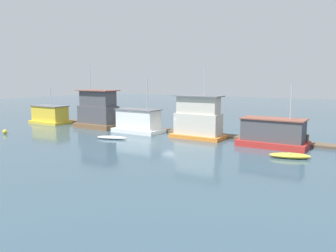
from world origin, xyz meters
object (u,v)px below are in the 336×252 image
(dinghy_white, at_px, (112,137))
(mooring_post_near_right, at_px, (193,129))
(houseboat_red, at_px, (273,133))
(houseboat_brown, at_px, (98,111))
(mooring_post_near_left, at_px, (308,141))
(mooring_post_centre, at_px, (82,119))
(dinghy_yellow, at_px, (290,156))
(buoy_yellow, at_px, (5,132))
(houseboat_white, at_px, (138,122))
(houseboat_orange, at_px, (198,119))
(houseboat_yellow, at_px, (50,115))

(dinghy_white, relative_size, mooring_post_near_right, 2.26)
(houseboat_red, bearing_deg, houseboat_brown, 179.34)
(mooring_post_near_left, height_order, mooring_post_centre, mooring_post_centre)
(dinghy_yellow, height_order, buoy_yellow, buoy_yellow)
(houseboat_brown, relative_size, dinghy_yellow, 2.49)
(houseboat_brown, distance_m, houseboat_white, 8.10)
(mooring_post_near_left, distance_m, mooring_post_centre, 34.69)
(houseboat_brown, distance_m, houseboat_orange, 17.14)
(dinghy_yellow, xyz_separation_m, mooring_post_near_left, (0.50, 6.09, 0.46))
(buoy_yellow, bearing_deg, dinghy_yellow, 9.96)
(houseboat_yellow, bearing_deg, mooring_post_near_left, 2.85)
(houseboat_orange, distance_m, houseboat_red, 9.34)
(mooring_post_centre, bearing_deg, houseboat_brown, -13.55)
(dinghy_yellow, bearing_deg, dinghy_white, -176.10)
(houseboat_white, height_order, dinghy_white, houseboat_white)
(mooring_post_near_right, distance_m, mooring_post_centre, 20.65)
(dinghy_white, distance_m, mooring_post_near_left, 22.61)
(mooring_post_near_left, bearing_deg, houseboat_red, -155.88)
(houseboat_white, relative_size, houseboat_orange, 0.85)
(mooring_post_near_right, bearing_deg, mooring_post_centre, 180.00)
(houseboat_orange, relative_size, dinghy_yellow, 2.28)
(houseboat_orange, height_order, dinghy_yellow, houseboat_orange)
(dinghy_white, relative_size, mooring_post_near_left, 2.86)
(dinghy_yellow, bearing_deg, mooring_post_centre, 169.90)
(houseboat_yellow, height_order, houseboat_red, houseboat_red)
(houseboat_brown, bearing_deg, dinghy_white, -36.83)
(houseboat_white, bearing_deg, dinghy_white, -85.97)
(houseboat_orange, distance_m, buoy_yellow, 26.13)
(dinghy_white, xyz_separation_m, buoy_yellow, (-14.89, -4.85, 0.11))
(mooring_post_near_right, bearing_deg, houseboat_orange, -42.22)
(dinghy_yellow, distance_m, mooring_post_near_right, 14.86)
(houseboat_orange, height_order, mooring_post_near_left, houseboat_orange)
(houseboat_brown, relative_size, mooring_post_near_right, 5.39)
(dinghy_white, xyz_separation_m, dinghy_yellow, (20.82, 1.42, 0.05))
(houseboat_yellow, bearing_deg, mooring_post_near_right, 4.39)
(houseboat_red, relative_size, dinghy_yellow, 1.87)
(houseboat_white, xyz_separation_m, dinghy_white, (0.41, -5.88, -1.31))
(dinghy_white, bearing_deg, houseboat_orange, 35.59)
(houseboat_red, bearing_deg, mooring_post_near_right, 172.06)
(houseboat_brown, bearing_deg, houseboat_orange, -0.33)
(mooring_post_centre, distance_m, buoy_yellow, 12.46)
(houseboat_brown, bearing_deg, houseboat_white, -3.11)
(houseboat_yellow, height_order, houseboat_brown, houseboat_brown)
(mooring_post_near_left, xyz_separation_m, mooring_post_near_right, (-14.04, 0.00, 0.19))
(mooring_post_near_right, bearing_deg, dinghy_white, -134.11)
(houseboat_yellow, distance_m, houseboat_red, 36.75)
(houseboat_orange, xyz_separation_m, dinghy_white, (-8.70, -6.22, -2.17))
(mooring_post_near_right, bearing_deg, mooring_post_near_left, 0.00)
(houseboat_red, bearing_deg, houseboat_white, -179.59)
(houseboat_yellow, bearing_deg, dinghy_white, -16.37)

